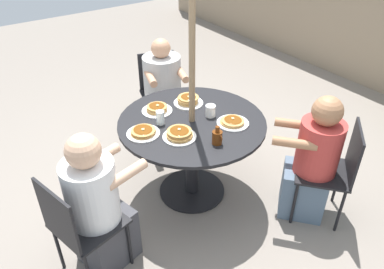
{
  "coord_description": "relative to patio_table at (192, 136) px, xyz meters",
  "views": [
    {
      "loc": [
        2.07,
        -1.46,
        2.31
      ],
      "look_at": [
        0.0,
        0.0,
        0.61
      ],
      "focal_mm": 35.0,
      "sensor_mm": 36.0,
      "label": 1
    }
  ],
  "objects": [
    {
      "name": "ground_plane",
      "position": [
        0.0,
        0.0,
        -0.6
      ],
      "size": [
        12.0,
        12.0,
        0.0
      ],
      "primitive_type": "plane",
      "color": "gray"
    },
    {
      "name": "patio_table",
      "position": [
        0.0,
        0.0,
        0.0
      ],
      "size": [
        1.18,
        1.18,
        0.75
      ],
      "color": "black",
      "rests_on": "ground"
    },
    {
      "name": "umbrella_pole",
      "position": [
        0.0,
        0.0,
        0.54
      ],
      "size": [
        0.05,
        0.05,
        2.26
      ],
      "primitive_type": "cylinder",
      "color": "#846B4C",
      "rests_on": "ground"
    },
    {
      "name": "patio_chair_north",
      "position": [
        -1.08,
        0.34,
        -0.1
      ],
      "size": [
        0.51,
        0.51,
        0.85
      ],
      "rotation": [
        0.0,
        0.0,
        -1.87
      ],
      "color": "black",
      "rests_on": "ground"
    },
    {
      "name": "diner_north",
      "position": [
        -0.92,
        0.29,
        -0.11
      ],
      "size": [
        0.56,
        0.49,
        1.08
      ],
      "rotation": [
        0.0,
        0.0,
        -1.87
      ],
      "color": "gray",
      "rests_on": "ground"
    },
    {
      "name": "patio_chair_east",
      "position": [
        0.28,
        -1.1,
        -0.1
      ],
      "size": [
        0.5,
        0.5,
        0.85
      ],
      "rotation": [
        0.0,
        0.0,
        0.25
      ],
      "color": "black",
      "rests_on": "ground"
    },
    {
      "name": "diner_east",
      "position": [
        0.24,
        -0.94,
        -0.09
      ],
      "size": [
        0.44,
        0.55,
        1.11
      ],
      "rotation": [
        0.0,
        0.0,
        0.25
      ],
      "color": "#3D3D42",
      "rests_on": "ground"
    },
    {
      "name": "patio_chair_south",
      "position": [
        0.86,
        0.74,
        -0.1
      ],
      "size": [
        0.57,
        0.57,
        0.85
      ],
      "rotation": [
        0.0,
        0.0,
        -4.0
      ],
      "color": "black",
      "rests_on": "ground"
    },
    {
      "name": "diner_south",
      "position": [
        0.73,
        0.63,
        -0.09
      ],
      "size": [
        0.57,
        0.56,
        1.09
      ],
      "rotation": [
        0.0,
        0.0,
        -4.0
      ],
      "color": "slate",
      "rests_on": "ground"
    },
    {
      "name": "pancake_plate_a",
      "position": [
        0.22,
        0.23,
        0.17
      ],
      "size": [
        0.25,
        0.25,
        0.05
      ],
      "color": "white",
      "rests_on": "patio_table"
    },
    {
      "name": "pancake_plate_b",
      "position": [
        -0.24,
        0.13,
        0.18
      ],
      "size": [
        0.25,
        0.25,
        0.08
      ],
      "color": "white",
      "rests_on": "patio_table"
    },
    {
      "name": "pancake_plate_c",
      "position": [
        -0.28,
        -0.16,
        0.17
      ],
      "size": [
        0.25,
        0.25,
        0.06
      ],
      "color": "white",
      "rests_on": "patio_table"
    },
    {
      "name": "pancake_plate_d",
      "position": [
        0.14,
        -0.21,
        0.18
      ],
      "size": [
        0.25,
        0.25,
        0.07
      ],
      "color": "white",
      "rests_on": "patio_table"
    },
    {
      "name": "pancake_plate_e",
      "position": [
        -0.05,
        -0.41,
        0.17
      ],
      "size": [
        0.25,
        0.25,
        0.05
      ],
      "color": "white",
      "rests_on": "patio_table"
    },
    {
      "name": "syrup_bottle",
      "position": [
        0.36,
        -0.03,
        0.21
      ],
      "size": [
        0.1,
        0.08,
        0.14
      ],
      "color": "#602D0F",
      "rests_on": "patio_table"
    },
    {
      "name": "coffee_cup",
      "position": [
        0.03,
        0.16,
        0.2
      ],
      "size": [
        0.08,
        0.08,
        0.1
      ],
      "color": "white",
      "rests_on": "patio_table"
    },
    {
      "name": "drinking_glass_a",
      "position": [
        -0.1,
        -0.23,
        0.21
      ],
      "size": [
        0.07,
        0.07,
        0.11
      ],
      "primitive_type": "cylinder",
      "color": "silver",
      "rests_on": "patio_table"
    }
  ]
}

